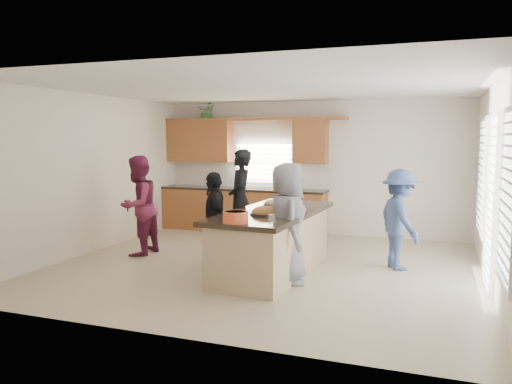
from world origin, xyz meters
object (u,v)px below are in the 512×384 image
at_px(woman_left_mid, 138,206).
at_px(woman_right_back, 400,220).
at_px(island, 273,243).
at_px(woman_right_front, 287,223).
at_px(woman_left_back, 240,199).
at_px(salad_bowl, 236,216).
at_px(woman_left_front, 214,221).

relative_size(woman_left_mid, woman_right_back, 1.11).
xyz_separation_m(island, woman_right_front, (0.35, -0.42, 0.40)).
bearing_deg(island, woman_right_back, 30.12).
xyz_separation_m(woman_left_mid, woman_right_front, (2.90, -0.75, -0.02)).
height_order(island, woman_right_front, woman_right_front).
bearing_deg(woman_right_front, woman_left_mid, 51.11).
height_order(woman_left_mid, woman_right_front, woman_left_mid).
height_order(woman_left_back, woman_right_front, woman_left_back).
distance_m(salad_bowl, woman_left_mid, 2.87).
bearing_deg(woman_left_front, woman_right_front, 42.84).
distance_m(woman_left_front, woman_right_front, 1.32).
bearing_deg(woman_right_back, woman_left_back, 49.88).
distance_m(woman_left_back, woman_left_front, 1.48).
bearing_deg(woman_left_mid, woman_right_back, 98.49).
relative_size(woman_left_front, woman_right_back, 0.98).
xyz_separation_m(woman_left_mid, woman_left_front, (1.63, -0.41, -0.11)).
relative_size(woman_left_mid, woman_left_front, 1.14).
height_order(salad_bowl, woman_right_back, woman_right_back).
bearing_deg(salad_bowl, island, 84.04).
xyz_separation_m(island, woman_left_mid, (-2.56, 0.33, 0.41)).
distance_m(woman_left_mid, woman_right_back, 4.37).
bearing_deg(woman_left_back, salad_bowl, -3.60).
distance_m(island, salad_bowl, 1.31).
relative_size(salad_bowl, woman_right_front, 0.19).
xyz_separation_m(island, woman_right_back, (1.78, 0.88, 0.32)).
bearing_deg(woman_right_front, woman_left_front, 50.77).
distance_m(island, woman_left_front, 0.97).
height_order(woman_left_back, woman_left_mid, woman_left_back).
bearing_deg(woman_right_front, island, 15.54).
height_order(island, salad_bowl, salad_bowl).
height_order(woman_left_mid, woman_right_back, woman_left_mid).
bearing_deg(island, woman_right_front, -46.33).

